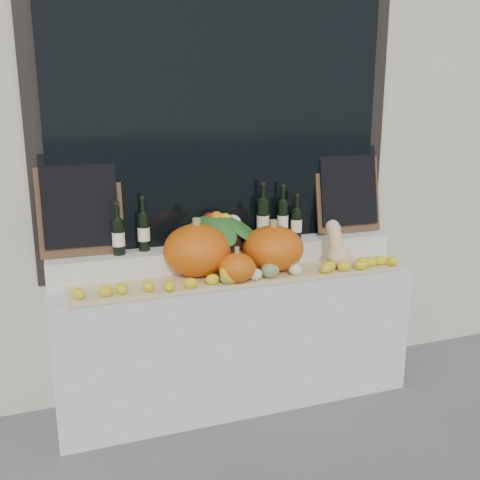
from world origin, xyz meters
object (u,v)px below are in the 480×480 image
Objects in this scene: pumpkin_left at (197,250)px; produce_bowl at (217,229)px; pumpkin_right at (273,248)px; butternut_squash at (337,248)px; wine_bottle_tall at (263,219)px.

pumpkin_left is 0.25m from produce_bowl.
pumpkin_right is 0.39m from produce_bowl.
produce_bowl is (-0.73, 0.27, 0.13)m from butternut_squash.
pumpkin_right is at bearing 171.90° from butternut_squash.
butternut_squash is at bearing -37.82° from wine_bottle_tall.
butternut_squash is (0.91, -0.12, -0.04)m from pumpkin_left.
butternut_squash is (0.43, -0.06, -0.02)m from pumpkin_right.
butternut_squash is 0.75× the size of wine_bottle_tall.
pumpkin_left is at bearing -138.11° from produce_bowl.
butternut_squash is at bearing -8.10° from pumpkin_right.
wine_bottle_tall is at bearing 20.50° from pumpkin_left.
pumpkin_right is at bearing -6.69° from pumpkin_left.
wine_bottle_tall is (0.51, 0.19, 0.12)m from pumpkin_left.
wine_bottle_tall reaches higher than butternut_squash.
produce_bowl is 0.34m from wine_bottle_tall.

